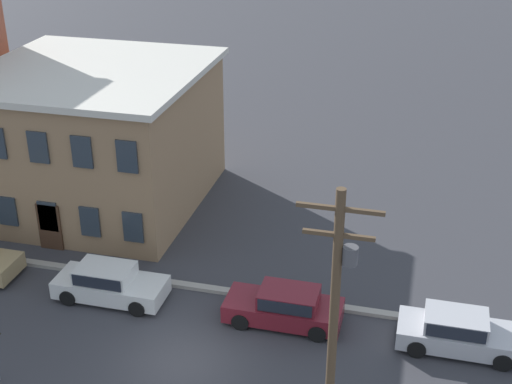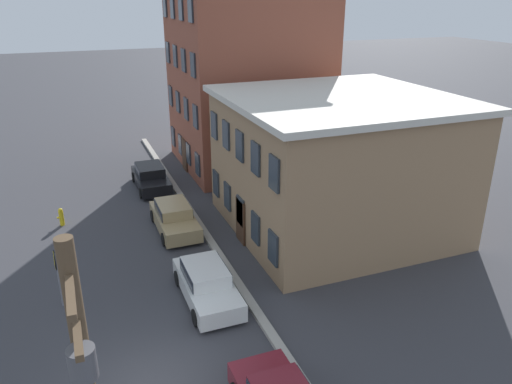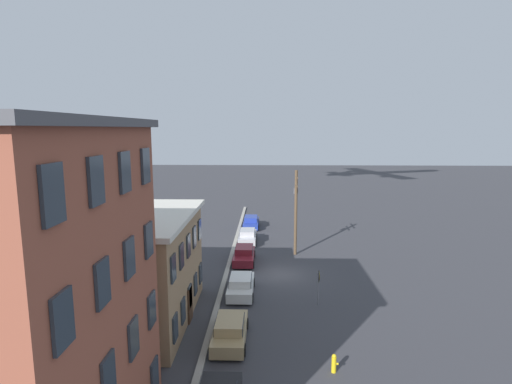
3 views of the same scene
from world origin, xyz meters
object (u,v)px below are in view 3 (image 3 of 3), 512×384
at_px(car_tan, 230,330).
at_px(car_white, 241,284).
at_px(car_blue, 251,222).
at_px(car_silver, 248,236).
at_px(fire_hydrant, 334,363).
at_px(utility_pole, 296,208).
at_px(caution_sign, 319,282).
at_px(car_maroon, 244,254).

xyz_separation_m(car_tan, car_white, (6.61, -0.18, 0.00)).
bearing_deg(car_blue, car_silver, 179.07).
relative_size(car_white, fire_hydrant, 4.58).
bearing_deg(car_blue, car_white, -179.80).
xyz_separation_m(utility_pole, fire_hydrant, (-18.85, -0.63, -4.10)).
height_order(car_tan, car_white, same).
relative_size(car_silver, fire_hydrant, 4.58).
height_order(caution_sign, utility_pole, utility_pole).
bearing_deg(fire_hydrant, car_blue, 10.31).
relative_size(car_maroon, fire_hydrant, 4.58).
xyz_separation_m(car_blue, fire_hydrant, (-29.19, -5.31, -0.27)).
distance_m(car_tan, car_silver, 20.00).
height_order(car_white, car_silver, same).
xyz_separation_m(caution_sign, fire_hydrant, (-7.71, 0.19, -1.14)).
distance_m(car_tan, car_maroon, 13.71).
height_order(car_maroon, fire_hydrant, car_maroon).
bearing_deg(caution_sign, car_silver, 20.49).
relative_size(caution_sign, utility_pole, 0.30).
xyz_separation_m(car_silver, utility_pole, (-3.84, -4.78, 3.84)).
relative_size(car_tan, car_white, 1.00).
height_order(car_silver, caution_sign, caution_sign).
bearing_deg(car_white, car_blue, 0.20).
xyz_separation_m(car_tan, utility_pole, (16.16, -4.79, 3.84)).
bearing_deg(car_tan, caution_sign, -48.16).
xyz_separation_m(car_tan, car_silver, (20.00, -0.00, 0.00)).
xyz_separation_m(car_white, car_blue, (19.88, 0.07, 0.00)).
distance_m(car_maroon, car_silver, 6.29).
bearing_deg(car_tan, fire_hydrant, -116.46).
relative_size(car_white, car_blue, 1.00).
xyz_separation_m(car_white, caution_sign, (-1.59, -5.42, 0.87)).
bearing_deg(car_tan, utility_pole, -16.51).
distance_m(caution_sign, utility_pole, 11.56).
relative_size(car_blue, caution_sign, 1.79).
bearing_deg(car_silver, utility_pole, -128.77).
bearing_deg(utility_pole, car_silver, 51.23).
distance_m(car_silver, caution_sign, 16.02).
relative_size(car_silver, car_blue, 1.00).
bearing_deg(car_blue, fire_hydrant, -169.69).
height_order(car_maroon, caution_sign, caution_sign).
height_order(car_tan, car_maroon, same).
relative_size(car_blue, fire_hydrant, 4.58).
relative_size(car_silver, caution_sign, 1.79).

